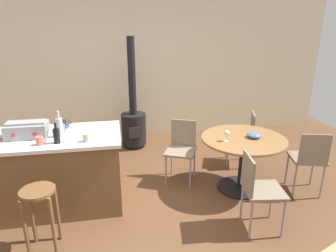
{
  "coord_description": "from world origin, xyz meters",
  "views": [
    {
      "loc": [
        -0.23,
        -2.93,
        2.14
      ],
      "look_at": [
        0.4,
        0.55,
        0.93
      ],
      "focal_mm": 31.99,
      "sensor_mm": 36.0,
      "label": 1
    }
  ],
  "objects_px": {
    "wood_stove": "(134,122)",
    "cup_3": "(12,126)",
    "kitchen_island": "(60,171)",
    "wine_glass": "(227,133)",
    "dining_table": "(243,150)",
    "folding_chair_right": "(309,157)",
    "cup_4": "(62,128)",
    "bottle_1": "(60,127)",
    "cup_1": "(87,138)",
    "serving_bowl": "(254,135)",
    "cup_2": "(40,141)",
    "toolbox": "(27,130)",
    "wooden_stool": "(40,207)",
    "cup_0": "(66,123)",
    "folding_chair_left": "(258,187)",
    "bottle_0": "(57,135)",
    "folding_chair_near": "(244,134)",
    "folding_chair_far": "(182,146)"
  },
  "relations": [
    {
      "from": "dining_table",
      "to": "folding_chair_left",
      "type": "bearing_deg",
      "value": -102.74
    },
    {
      "from": "dining_table",
      "to": "cup_4",
      "type": "bearing_deg",
      "value": 176.25
    },
    {
      "from": "wood_stove",
      "to": "cup_4",
      "type": "bearing_deg",
      "value": -120.68
    },
    {
      "from": "folding_chair_left",
      "to": "cup_4",
      "type": "distance_m",
      "value": 2.33
    },
    {
      "from": "cup_1",
      "to": "serving_bowl",
      "type": "distance_m",
      "value": 2.09
    },
    {
      "from": "kitchen_island",
      "to": "wood_stove",
      "type": "relative_size",
      "value": 0.76
    },
    {
      "from": "dining_table",
      "to": "folding_chair_right",
      "type": "relative_size",
      "value": 1.24
    },
    {
      "from": "dining_table",
      "to": "wine_glass",
      "type": "xyz_separation_m",
      "value": [
        -0.26,
        -0.07,
        0.28
      ]
    },
    {
      "from": "cup_0",
      "to": "serving_bowl",
      "type": "bearing_deg",
      "value": -8.2
    },
    {
      "from": "cup_1",
      "to": "serving_bowl",
      "type": "relative_size",
      "value": 0.63
    },
    {
      "from": "kitchen_island",
      "to": "cup_4",
      "type": "height_order",
      "value": "cup_4"
    },
    {
      "from": "dining_table",
      "to": "cup_4",
      "type": "xyz_separation_m",
      "value": [
        -2.26,
        0.15,
        0.39
      ]
    },
    {
      "from": "wooden_stool",
      "to": "serving_bowl",
      "type": "relative_size",
      "value": 3.74
    },
    {
      "from": "wood_stove",
      "to": "serving_bowl",
      "type": "xyz_separation_m",
      "value": [
        1.44,
        -1.77,
        0.3
      ]
    },
    {
      "from": "wooden_stool",
      "to": "bottle_0",
      "type": "bearing_deg",
      "value": 76.82
    },
    {
      "from": "bottle_0",
      "to": "dining_table",
      "type": "bearing_deg",
      "value": 5.31
    },
    {
      "from": "folding_chair_near",
      "to": "bottle_1",
      "type": "distance_m",
      "value": 2.75
    },
    {
      "from": "bottle_0",
      "to": "cup_0",
      "type": "bearing_deg",
      "value": 88.09
    },
    {
      "from": "cup_2",
      "to": "cup_3",
      "type": "xyz_separation_m",
      "value": [
        -0.43,
        0.56,
        0.0
      ]
    },
    {
      "from": "bottle_0",
      "to": "cup_0",
      "type": "height_order",
      "value": "bottle_0"
    },
    {
      "from": "kitchen_island",
      "to": "wood_stove",
      "type": "bearing_deg",
      "value": 59.38
    },
    {
      "from": "folding_chair_far",
      "to": "cup_4",
      "type": "bearing_deg",
      "value": -170.28
    },
    {
      "from": "cup_0",
      "to": "cup_4",
      "type": "relative_size",
      "value": 0.99
    },
    {
      "from": "cup_2",
      "to": "cup_0",
      "type": "bearing_deg",
      "value": 71.08
    },
    {
      "from": "cup_2",
      "to": "cup_4",
      "type": "bearing_deg",
      "value": 66.15
    },
    {
      "from": "cup_2",
      "to": "cup_3",
      "type": "height_order",
      "value": "cup_3"
    },
    {
      "from": "wood_stove",
      "to": "wine_glass",
      "type": "relative_size",
      "value": 13.58
    },
    {
      "from": "dining_table",
      "to": "folding_chair_left",
      "type": "height_order",
      "value": "folding_chair_left"
    },
    {
      "from": "folding_chair_right",
      "to": "toolbox",
      "type": "height_order",
      "value": "toolbox"
    },
    {
      "from": "wood_stove",
      "to": "cup_3",
      "type": "bearing_deg",
      "value": -137.45
    },
    {
      "from": "folding_chair_right",
      "to": "toolbox",
      "type": "distance_m",
      "value": 3.44
    },
    {
      "from": "dining_table",
      "to": "folding_chair_right",
      "type": "distance_m",
      "value": 0.83
    },
    {
      "from": "bottle_1",
      "to": "wine_glass",
      "type": "height_order",
      "value": "bottle_1"
    },
    {
      "from": "wood_stove",
      "to": "cup_3",
      "type": "relative_size",
      "value": 17.51
    },
    {
      "from": "kitchen_island",
      "to": "dining_table",
      "type": "relative_size",
      "value": 1.36
    },
    {
      "from": "cup_4",
      "to": "serving_bowl",
      "type": "relative_size",
      "value": 0.69
    },
    {
      "from": "toolbox",
      "to": "bottle_0",
      "type": "relative_size",
      "value": 1.95
    },
    {
      "from": "kitchen_island",
      "to": "dining_table",
      "type": "xyz_separation_m",
      "value": [
        2.32,
        -0.04,
        0.11
      ]
    },
    {
      "from": "dining_table",
      "to": "bottle_1",
      "type": "relative_size",
      "value": 3.61
    },
    {
      "from": "toolbox",
      "to": "serving_bowl",
      "type": "xyz_separation_m",
      "value": [
        2.74,
        -0.06,
        -0.23
      ]
    },
    {
      "from": "kitchen_island",
      "to": "toolbox",
      "type": "height_order",
      "value": "toolbox"
    },
    {
      "from": "folding_chair_near",
      "to": "cup_1",
      "type": "relative_size",
      "value": 7.5
    },
    {
      "from": "dining_table",
      "to": "wood_stove",
      "type": "height_order",
      "value": "wood_stove"
    },
    {
      "from": "wood_stove",
      "to": "bottle_0",
      "type": "height_order",
      "value": "wood_stove"
    },
    {
      "from": "dining_table",
      "to": "wine_glass",
      "type": "bearing_deg",
      "value": -165.88
    },
    {
      "from": "wine_glass",
      "to": "toolbox",
      "type": "bearing_deg",
      "value": 177.32
    },
    {
      "from": "kitchen_island",
      "to": "cup_2",
      "type": "relative_size",
      "value": 13.18
    },
    {
      "from": "kitchen_island",
      "to": "wine_glass",
      "type": "bearing_deg",
      "value": -2.99
    },
    {
      "from": "bottle_1",
      "to": "folding_chair_near",
      "type": "bearing_deg",
      "value": 16.01
    },
    {
      "from": "cup_0",
      "to": "cup_2",
      "type": "distance_m",
      "value": 0.59
    }
  ]
}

